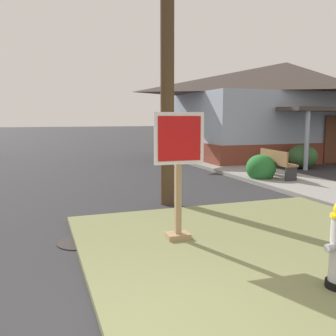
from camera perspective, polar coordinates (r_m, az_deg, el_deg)
grass_corner_patch at (r=5.91m, az=14.52°, el=-11.45°), size 5.40×4.99×0.08m
sidewalk_strip at (r=11.67m, az=18.16°, el=-1.98°), size 2.20×17.94×0.12m
stop_sign at (r=5.67m, az=1.63°, el=-1.50°), size 0.79×0.30×1.97m
manhole_cover at (r=6.10m, az=-13.46°, el=-11.13°), size 0.70×0.70×0.02m
street_bench at (r=11.93m, az=16.43°, el=0.85°), size 0.56×1.62×0.85m
corner_house at (r=19.78m, az=17.61°, el=8.71°), size 11.24×8.29×4.69m
shrub_near_porch at (r=15.32m, az=20.07°, el=1.69°), size 1.13×1.13×0.92m
shrub_by_curb at (r=11.72m, az=14.16°, el=-0.01°), size 0.91×0.91×0.84m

